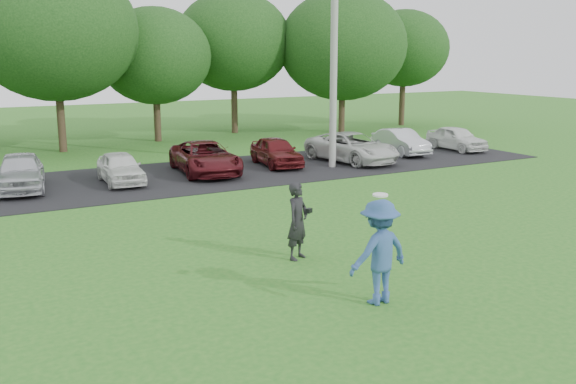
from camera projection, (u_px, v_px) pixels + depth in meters
name	position (u px, v px, depth m)	size (l,w,h in m)	color
ground	(376.00, 292.00, 12.33)	(100.00, 100.00, 0.00)	#256A1E
parking_lot	(163.00, 178.00, 23.45)	(32.00, 6.50, 0.03)	black
utility_pole	(334.00, 45.00, 24.73)	(0.28, 0.28, 9.59)	#989994
frisbee_player	(379.00, 252.00, 11.60)	(1.30, 0.82, 2.11)	#31538C
camera_bystander	(298.00, 221.00, 14.13)	(0.75, 0.67, 1.73)	black
parked_cars	(169.00, 161.00, 23.48)	(30.31, 5.08, 1.25)	white
tree_row	(126.00, 44.00, 31.48)	(42.39, 9.85, 8.64)	#38281C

